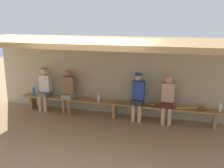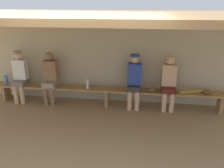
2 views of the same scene
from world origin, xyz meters
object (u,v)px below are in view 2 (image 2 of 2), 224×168
bench (107,91)px  water_bottle_green (88,84)px  player_middle (134,79)px  water_bottle_clear (6,79)px  player_rightmost (169,81)px  baseball_bat (196,92)px  player_in_red (50,76)px  baseball_glove_worn (207,92)px  baseball_glove_tan (152,89)px  player_in_blue (20,74)px

bench → water_bottle_green: water_bottle_green is taller
player_middle → water_bottle_clear: (-3.35, -0.03, -0.15)m
player_rightmost → player_middle: bearing=180.0°
baseball_bat → water_bottle_green: bearing=164.0°
player_in_red → water_bottle_green: size_ratio=5.67×
player_rightmost → water_bottle_clear: size_ratio=4.82×
player_rightmost → water_bottle_green: 2.00m
player_middle → baseball_glove_worn: bearing=-0.7°
player_rightmost → baseball_bat: 0.70m
bench → water_bottle_green: bearing=-175.7°
bench → baseball_glove_tan: size_ratio=25.00×
bench → player_middle: size_ratio=4.46×
water_bottle_clear → water_bottle_green: water_bottle_clear is taller
player_in_blue → player_middle: (2.96, 0.00, 0.00)m
player_middle → baseball_bat: 1.51m
player_in_red → baseball_glove_worn: (3.87, -0.02, -0.22)m
player_in_blue → player_middle: 2.96m
player_rightmost → player_middle: (-0.83, 0.00, 0.02)m
player_in_blue → water_bottle_clear: (-0.39, -0.03, -0.15)m
player_rightmost → baseball_glove_tan: 0.44m
player_in_blue → baseball_glove_tan: player_in_blue is taller
player_rightmost → baseball_glove_worn: (0.90, -0.02, -0.22)m
baseball_glove_worn → baseball_glove_tan: same height
player_middle → baseball_glove_worn: size_ratio=5.60×
baseball_glove_worn → baseball_bat: bearing=132.9°
player_middle → baseball_bat: (1.49, -0.00, -0.25)m
water_bottle_clear → player_in_red: bearing=1.2°
water_bottle_green → baseball_glove_worn: bearing=0.4°
player_rightmost → player_in_blue: player_in_blue is taller
player_rightmost → player_in_blue: 3.79m
player_in_red → bench: bearing=-0.1°
player_in_blue → baseball_glove_worn: size_ratio=5.60×
bench → player_rightmost: player_rightmost is taller
player_in_red → water_bottle_clear: size_ratio=4.82×
baseball_glove_worn → player_rightmost: bearing=135.8°
bench → baseball_bat: baseball_bat is taller
player_in_red → baseball_glove_worn: size_ratio=5.56×
bench → water_bottle_green: size_ratio=25.50×
water_bottle_green → player_rightmost: bearing=1.1°
water_bottle_clear → baseball_glove_worn: bearing=0.0°
baseball_glove_worn → player_in_red: bearing=136.8°
water_bottle_green → baseball_bat: 2.65m
player_middle → baseball_glove_tan: size_ratio=5.60×
bench → player_middle: bearing=0.3°
player_in_blue → player_middle: bearing=0.0°
player_in_red → baseball_glove_tan: bearing=-0.8°
player_rightmost → baseball_glove_tan: bearing=-174.7°
baseball_glove_worn → baseball_bat: size_ratio=0.28×
bench → baseball_glove_worn: baseball_glove_worn is taller
player_in_blue → bench: bearing=-0.1°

